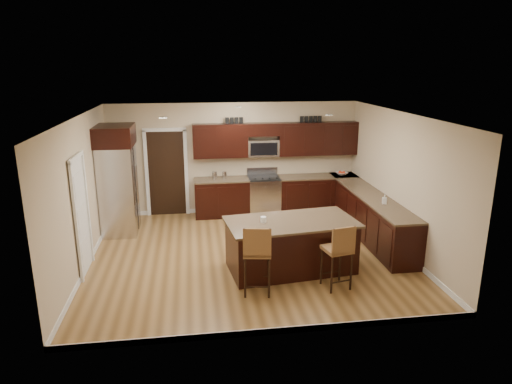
{
  "coord_description": "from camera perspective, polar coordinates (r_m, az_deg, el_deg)",
  "views": [
    {
      "loc": [
        -1.01,
        -8.16,
        3.6
      ],
      "look_at": [
        0.2,
        0.4,
        1.15
      ],
      "focal_mm": 32.0,
      "sensor_mm": 36.0,
      "label": 1
    }
  ],
  "objects": [
    {
      "name": "doorway",
      "position": [
        11.21,
        -11.1,
        2.29
      ],
      "size": [
        0.85,
        0.03,
        2.06
      ],
      "primitive_type": "cube",
      "color": "black",
      "rests_on": "floor"
    },
    {
      "name": "fruit_bowl",
      "position": [
        11.53,
        10.65,
        2.3
      ],
      "size": [
        0.35,
        0.35,
        0.07
      ],
      "primitive_type": "imported",
      "rotation": [
        0.0,
        0.0,
        0.26
      ],
      "color": "silver",
      "rests_on": "base_cabinets"
    },
    {
      "name": "stool_right",
      "position": [
        7.55,
        10.36,
        -7.09
      ],
      "size": [
        0.49,
        0.49,
        1.11
      ],
      "rotation": [
        0.0,
        0.0,
        0.21
      ],
      "color": "brown",
      "rests_on": "floor"
    },
    {
      "name": "base_cabinets",
      "position": [
        10.52,
        8.43,
        -1.71
      ],
      "size": [
        4.02,
        3.96,
        0.92
      ],
      "color": "black",
      "rests_on": "floor"
    },
    {
      "name": "island_jar",
      "position": [
        7.96,
        0.92,
        -3.46
      ],
      "size": [
        0.1,
        0.1,
        0.1
      ],
      "primitive_type": "cylinder",
      "color": "white",
      "rests_on": "island"
    },
    {
      "name": "wall_right",
      "position": [
        9.37,
        17.6,
        1.18
      ],
      "size": [
        0.0,
        5.5,
        5.5
      ],
      "primitive_type": "plane",
      "rotation": [
        1.57,
        0.0,
        -1.57
      ],
      "color": "#C2AE8C",
      "rests_on": "floor"
    },
    {
      "name": "range",
      "position": [
        11.19,
        0.98,
        -0.4
      ],
      "size": [
        0.76,
        0.64,
        1.11
      ],
      "color": "silver",
      "rests_on": "floor"
    },
    {
      "name": "canister_tall",
      "position": [
        10.93,
        -5.21,
        2.08
      ],
      "size": [
        0.12,
        0.12,
        0.19
      ],
      "primitive_type": "cylinder",
      "color": "silver",
      "rests_on": "base_cabinets"
    },
    {
      "name": "soap_bottle",
      "position": [
        9.33,
        15.76,
        -0.88
      ],
      "size": [
        0.1,
        0.11,
        0.18
      ],
      "primitive_type": "imported",
      "rotation": [
        0.0,
        0.0,
        -0.32
      ],
      "color": "#B2B2B2",
      "rests_on": "base_cabinets"
    },
    {
      "name": "ceiling",
      "position": [
        8.27,
        -0.98,
        9.59
      ],
      "size": [
        6.0,
        6.0,
        0.0
      ],
      "primitive_type": "plane",
      "rotation": [
        3.14,
        0.0,
        0.0
      ],
      "color": "silver",
      "rests_on": "wall_back"
    },
    {
      "name": "letter_decor",
      "position": [
        10.99,
        2.06,
        9.01
      ],
      "size": [
        2.2,
        0.03,
        0.15
      ],
      "primitive_type": null,
      "color": "black",
      "rests_on": "upper_cabinets"
    },
    {
      "name": "stool_left",
      "position": [
        7.23,
        0.16,
        -7.53
      ],
      "size": [
        0.5,
        0.5,
        1.17
      ],
      "rotation": [
        0.0,
        0.0,
        -0.17
      ],
      "color": "brown",
      "rests_on": "floor"
    },
    {
      "name": "floor_mat",
      "position": [
        10.39,
        4.04,
        -4.44
      ],
      "size": [
        0.95,
        0.77,
        0.01
      ],
      "primitive_type": "cube",
      "rotation": [
        0.0,
        0.0,
        0.31
      ],
      "color": "brown",
      "rests_on": "floor"
    },
    {
      "name": "upper_cabinets",
      "position": [
        11.08,
        2.77,
        6.68
      ],
      "size": [
        4.0,
        0.33,
        0.8
      ],
      "color": "black",
      "rests_on": "wall_back"
    },
    {
      "name": "pantry_door",
      "position": [
        8.5,
        -21.04,
        -2.93
      ],
      "size": [
        0.03,
        0.8,
        2.04
      ],
      "primitive_type": "cube",
      "color": "white",
      "rests_on": "floor"
    },
    {
      "name": "refrigerator",
      "position": [
        10.22,
        -16.87,
        1.56
      ],
      "size": [
        0.79,
        1.02,
        2.35
      ],
      "color": "silver",
      "rests_on": "floor"
    },
    {
      "name": "canister_short",
      "position": [
        10.94,
        -3.97,
        2.1
      ],
      "size": [
        0.11,
        0.11,
        0.18
      ],
      "primitive_type": "cylinder",
      "color": "silver",
      "rests_on": "base_cabinets"
    },
    {
      "name": "wall_left",
      "position": [
        8.69,
        -20.96,
        -0.24
      ],
      "size": [
        0.0,
        5.5,
        5.5
      ],
      "primitive_type": "plane",
      "rotation": [
        1.57,
        0.0,
        1.57
      ],
      "color": "#C2AE8C",
      "rests_on": "floor"
    },
    {
      "name": "floor",
      "position": [
        8.97,
        -0.9,
        -7.82
      ],
      "size": [
        6.0,
        6.0,
        0.0
      ],
      "primitive_type": "plane",
      "color": "olive",
      "rests_on": "ground"
    },
    {
      "name": "microwave",
      "position": [
        11.07,
        0.88,
        5.54
      ],
      "size": [
        0.76,
        0.31,
        0.4
      ],
      "primitive_type": "cube",
      "color": "silver",
      "rests_on": "upper_cabinets"
    },
    {
      "name": "wall_back",
      "position": [
        11.18,
        -2.7,
        4.22
      ],
      "size": [
        6.0,
        0.0,
        6.0
      ],
      "primitive_type": "plane",
      "rotation": [
        1.57,
        0.0,
        0.0
      ],
      "color": "#C2AE8C",
      "rests_on": "floor"
    },
    {
      "name": "island",
      "position": [
        8.24,
        4.37,
        -6.83
      ],
      "size": [
        2.4,
        1.45,
        0.92
      ],
      "rotation": [
        0.0,
        0.0,
        0.12
      ],
      "color": "black",
      "rests_on": "floor"
    }
  ]
}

